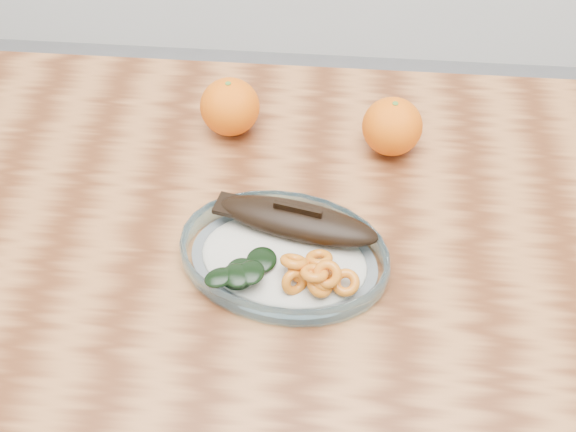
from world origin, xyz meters
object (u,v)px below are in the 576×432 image
(orange_left, at_px, (230,107))
(plated_meal, at_px, (284,253))
(orange_right, at_px, (392,126))
(dining_table, at_px, (308,311))

(orange_left, bearing_deg, plated_meal, -67.77)
(plated_meal, height_order, orange_left, orange_left)
(plated_meal, xyz_separation_m, orange_left, (-0.10, 0.24, 0.02))
(orange_left, relative_size, orange_right, 1.02)
(dining_table, bearing_deg, orange_right, 65.56)
(dining_table, xyz_separation_m, orange_right, (0.10, 0.22, 0.14))
(plated_meal, bearing_deg, dining_table, 9.51)
(plated_meal, distance_m, orange_left, 0.26)
(orange_right, bearing_deg, orange_left, 174.32)
(orange_left, height_order, orange_right, orange_left)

